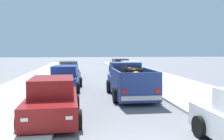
{
  "coord_description": "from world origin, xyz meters",
  "views": [
    {
      "loc": [
        -1.62,
        -5.48,
        2.56
      ],
      "look_at": [
        0.39,
        10.92,
        1.2
      ],
      "focal_mm": 39.69,
      "sensor_mm": 36.0,
      "label": 1
    }
  ],
  "objects_px": {
    "car_left_near": "(69,70)",
    "car_right_far": "(120,66)",
    "pickup_truck": "(130,82)",
    "car_right_near": "(53,100)",
    "car_left_mid": "(131,70)",
    "car_left_far": "(65,78)"
  },
  "relations": [
    {
      "from": "car_left_near",
      "to": "car_right_far",
      "type": "distance_m",
      "value": 7.28
    },
    {
      "from": "pickup_truck",
      "to": "car_left_near",
      "type": "xyz_separation_m",
      "value": [
        -3.78,
        9.32,
        -0.1
      ]
    },
    {
      "from": "pickup_truck",
      "to": "car_right_far",
      "type": "relative_size",
      "value": 1.2
    },
    {
      "from": "car_left_near",
      "to": "car_right_near",
      "type": "distance_m",
      "value": 13.4
    },
    {
      "from": "car_right_near",
      "to": "car_left_mid",
      "type": "distance_m",
      "value": 13.8
    },
    {
      "from": "car_left_mid",
      "to": "car_left_near",
      "type": "bearing_deg",
      "value": 172.46
    },
    {
      "from": "pickup_truck",
      "to": "car_left_mid",
      "type": "bearing_deg",
      "value": 78.14
    },
    {
      "from": "pickup_truck",
      "to": "car_left_far",
      "type": "bearing_deg",
      "value": 142.31
    },
    {
      "from": "car_left_mid",
      "to": "car_left_far",
      "type": "distance_m",
      "value": 7.94
    },
    {
      "from": "car_left_near",
      "to": "car_right_near",
      "type": "relative_size",
      "value": 1.0
    },
    {
      "from": "car_left_mid",
      "to": "car_right_far",
      "type": "relative_size",
      "value": 0.99
    },
    {
      "from": "car_left_mid",
      "to": "car_right_far",
      "type": "bearing_deg",
      "value": 91.37
    },
    {
      "from": "pickup_truck",
      "to": "car_left_mid",
      "type": "relative_size",
      "value": 1.22
    },
    {
      "from": "pickup_truck",
      "to": "car_right_near",
      "type": "bearing_deg",
      "value": -132.02
    },
    {
      "from": "car_left_near",
      "to": "car_right_far",
      "type": "xyz_separation_m",
      "value": [
        5.45,
        4.83,
        0.0
      ]
    },
    {
      "from": "car_left_near",
      "to": "car_left_far",
      "type": "bearing_deg",
      "value": -89.01
    },
    {
      "from": "pickup_truck",
      "to": "car_left_mid",
      "type": "distance_m",
      "value": 8.77
    },
    {
      "from": "car_left_near",
      "to": "car_right_far",
      "type": "relative_size",
      "value": 1.0
    },
    {
      "from": "pickup_truck",
      "to": "car_left_mid",
      "type": "xyz_separation_m",
      "value": [
        1.8,
        8.59,
        -0.1
      ]
    },
    {
      "from": "car_right_near",
      "to": "car_left_mid",
      "type": "xyz_separation_m",
      "value": [
        5.48,
        12.66,
        0.0
      ]
    },
    {
      "from": "car_left_mid",
      "to": "car_right_far",
      "type": "distance_m",
      "value": 5.57
    },
    {
      "from": "car_right_far",
      "to": "car_left_far",
      "type": "bearing_deg",
      "value": -115.22
    }
  ]
}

